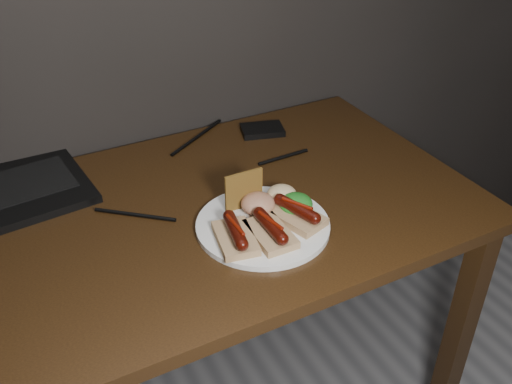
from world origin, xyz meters
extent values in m
cube|color=#38220E|center=(0.00, 1.38, 0.73)|extent=(1.40, 0.70, 0.03)
cube|color=#38220E|center=(0.65, 1.08, 0.36)|extent=(0.05, 0.05, 0.72)
cube|color=#38220E|center=(0.65, 1.68, 0.36)|extent=(0.05, 0.05, 0.72)
cube|color=black|center=(-0.27, 1.63, 0.76)|extent=(0.38, 0.32, 0.02)
cube|color=black|center=(-0.27, 1.63, 0.77)|extent=(0.31, 0.18, 0.00)
cube|color=black|center=(0.39, 1.63, 0.76)|extent=(0.13, 0.10, 0.02)
cylinder|color=black|center=(-0.03, 1.42, 0.75)|extent=(0.14, 0.12, 0.01)
cylinder|color=black|center=(0.22, 1.68, 0.75)|extent=(0.19, 0.12, 0.01)
cylinder|color=black|center=(0.37, 1.48, 0.75)|extent=(0.14, 0.01, 0.01)
cylinder|color=white|center=(0.19, 1.26, 0.76)|extent=(0.32, 0.32, 0.01)
cube|color=tan|center=(0.11, 1.23, 0.77)|extent=(0.09, 0.13, 0.02)
cylinder|color=#470F04|center=(0.11, 1.23, 0.79)|extent=(0.04, 0.10, 0.02)
sphere|color=#470F04|center=(0.10, 1.18, 0.79)|extent=(0.02, 0.02, 0.02)
sphere|color=#470F04|center=(0.12, 1.28, 0.79)|extent=(0.03, 0.02, 0.02)
cylinder|color=#611004|center=(0.11, 1.23, 0.80)|extent=(0.01, 0.07, 0.01)
cube|color=tan|center=(0.18, 1.21, 0.77)|extent=(0.07, 0.12, 0.02)
cylinder|color=#470F04|center=(0.18, 1.21, 0.79)|extent=(0.03, 0.10, 0.02)
sphere|color=#470F04|center=(0.18, 1.16, 0.79)|extent=(0.03, 0.02, 0.02)
sphere|color=#470F04|center=(0.18, 1.26, 0.79)|extent=(0.03, 0.02, 0.02)
cylinder|color=#611004|center=(0.18, 1.21, 0.80)|extent=(0.02, 0.07, 0.01)
cube|color=tan|center=(0.25, 1.24, 0.77)|extent=(0.10, 0.13, 0.02)
cylinder|color=#470F04|center=(0.25, 1.24, 0.79)|extent=(0.05, 0.10, 0.02)
sphere|color=#470F04|center=(0.27, 1.19, 0.79)|extent=(0.03, 0.02, 0.02)
sphere|color=#470F04|center=(0.24, 1.28, 0.79)|extent=(0.03, 0.02, 0.02)
cylinder|color=#611004|center=(0.25, 1.24, 0.80)|extent=(0.04, 0.07, 0.01)
cube|color=olive|center=(0.18, 1.33, 0.80)|extent=(0.09, 0.01, 0.08)
ellipsoid|color=#13611B|center=(0.27, 1.26, 0.78)|extent=(0.07, 0.07, 0.04)
ellipsoid|color=maroon|center=(0.20, 1.30, 0.78)|extent=(0.07, 0.07, 0.04)
ellipsoid|color=beige|center=(0.26, 1.31, 0.78)|extent=(0.06, 0.06, 0.04)
camera|label=1|loc=(-0.26, 0.44, 1.45)|focal=40.00mm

